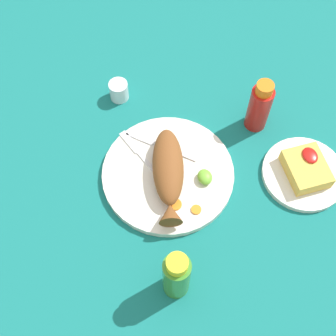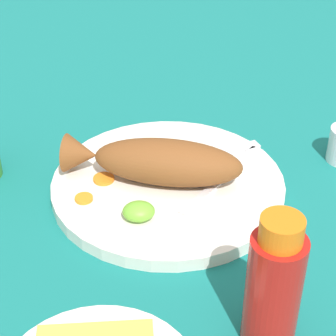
{
  "view_description": "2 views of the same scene",
  "coord_description": "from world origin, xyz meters",
  "px_view_note": "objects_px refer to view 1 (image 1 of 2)",
  "views": [
    {
      "loc": [
        -0.49,
        0.14,
        0.99
      ],
      "look_at": [
        0.0,
        0.0,
        0.04
      ],
      "focal_mm": 50.0,
      "sensor_mm": 36.0,
      "label": 1
    },
    {
      "loc": [
        -0.05,
        -0.65,
        0.49
      ],
      "look_at": [
        0.0,
        0.0,
        0.04
      ],
      "focal_mm": 65.0,
      "sensor_mm": 36.0,
      "label": 2
    }
  ],
  "objects_px": {
    "hot_sauce_bottle_green": "(176,275)",
    "fork_far": "(157,144)",
    "fried_fish": "(168,172)",
    "fork_near": "(141,155)",
    "side_plate_fries": "(303,174)",
    "main_plate": "(168,174)",
    "hot_sauce_bottle_red": "(259,107)",
    "salt_cup": "(119,91)"
  },
  "relations": [
    {
      "from": "hot_sauce_bottle_green",
      "to": "fork_far",
      "type": "bearing_deg",
      "value": -8.47
    },
    {
      "from": "fried_fish",
      "to": "fork_near",
      "type": "xyz_separation_m",
      "value": [
        0.08,
        0.05,
        -0.03
      ]
    },
    {
      "from": "hot_sauce_bottle_green",
      "to": "side_plate_fries",
      "type": "relative_size",
      "value": 0.86
    },
    {
      "from": "hot_sauce_bottle_green",
      "to": "side_plate_fries",
      "type": "bearing_deg",
      "value": -65.09
    },
    {
      "from": "hot_sauce_bottle_green",
      "to": "fork_near",
      "type": "bearing_deg",
      "value": -1.09
    },
    {
      "from": "fork_far",
      "to": "hot_sauce_bottle_green",
      "type": "distance_m",
      "value": 0.35
    },
    {
      "from": "fried_fish",
      "to": "main_plate",
      "type": "bearing_deg",
      "value": 0.0
    },
    {
      "from": "main_plate",
      "to": "side_plate_fries",
      "type": "height_order",
      "value": "main_plate"
    },
    {
      "from": "fork_near",
      "to": "side_plate_fries",
      "type": "bearing_deg",
      "value": -133.61
    },
    {
      "from": "hot_sauce_bottle_red",
      "to": "salt_cup",
      "type": "height_order",
      "value": "hot_sauce_bottle_red"
    },
    {
      "from": "fork_far",
      "to": "salt_cup",
      "type": "bearing_deg",
      "value": -32.28
    },
    {
      "from": "hot_sauce_bottle_red",
      "to": "hot_sauce_bottle_green",
      "type": "xyz_separation_m",
      "value": [
        -0.34,
        0.31,
        0.01
      ]
    },
    {
      "from": "fork_far",
      "to": "hot_sauce_bottle_green",
      "type": "xyz_separation_m",
      "value": [
        -0.34,
        0.05,
        0.06
      ]
    },
    {
      "from": "fork_near",
      "to": "side_plate_fries",
      "type": "distance_m",
      "value": 0.39
    },
    {
      "from": "fork_far",
      "to": "hot_sauce_bottle_red",
      "type": "distance_m",
      "value": 0.26
    },
    {
      "from": "main_plate",
      "to": "hot_sauce_bottle_red",
      "type": "distance_m",
      "value": 0.27
    },
    {
      "from": "fork_near",
      "to": "hot_sauce_bottle_green",
      "type": "xyz_separation_m",
      "value": [
        -0.32,
        0.01,
        0.06
      ]
    },
    {
      "from": "fork_far",
      "to": "salt_cup",
      "type": "height_order",
      "value": "salt_cup"
    },
    {
      "from": "fork_far",
      "to": "side_plate_fries",
      "type": "distance_m",
      "value": 0.36
    },
    {
      "from": "hot_sauce_bottle_red",
      "to": "side_plate_fries",
      "type": "xyz_separation_m",
      "value": [
        -0.17,
        -0.06,
        -0.06
      ]
    },
    {
      "from": "main_plate",
      "to": "side_plate_fries",
      "type": "xyz_separation_m",
      "value": [
        -0.09,
        -0.31,
        -0.0
      ]
    },
    {
      "from": "fork_near",
      "to": "fork_far",
      "type": "height_order",
      "value": "same"
    },
    {
      "from": "fork_near",
      "to": "hot_sauce_bottle_green",
      "type": "height_order",
      "value": "hot_sauce_bottle_green"
    },
    {
      "from": "fork_near",
      "to": "salt_cup",
      "type": "distance_m",
      "value": 0.2
    },
    {
      "from": "hot_sauce_bottle_green",
      "to": "side_plate_fries",
      "type": "xyz_separation_m",
      "value": [
        0.17,
        -0.36,
        -0.07
      ]
    },
    {
      "from": "main_plate",
      "to": "salt_cup",
      "type": "distance_m",
      "value": 0.26
    },
    {
      "from": "fried_fish",
      "to": "fork_near",
      "type": "height_order",
      "value": "fried_fish"
    },
    {
      "from": "main_plate",
      "to": "hot_sauce_bottle_red",
      "type": "relative_size",
      "value": 2.02
    },
    {
      "from": "fork_far",
      "to": "salt_cup",
      "type": "relative_size",
      "value": 2.86
    },
    {
      "from": "main_plate",
      "to": "side_plate_fries",
      "type": "distance_m",
      "value": 0.32
    },
    {
      "from": "fork_far",
      "to": "hot_sauce_bottle_green",
      "type": "bearing_deg",
      "value": 122.92
    },
    {
      "from": "fried_fish",
      "to": "hot_sauce_bottle_red",
      "type": "distance_m",
      "value": 0.27
    },
    {
      "from": "fork_far",
      "to": "side_plate_fries",
      "type": "height_order",
      "value": "fork_far"
    },
    {
      "from": "salt_cup",
      "to": "side_plate_fries",
      "type": "xyz_separation_m",
      "value": [
        -0.34,
        -0.37,
        -0.02
      ]
    },
    {
      "from": "fork_near",
      "to": "fork_far",
      "type": "bearing_deg",
      "value": -87.32
    },
    {
      "from": "hot_sauce_bottle_red",
      "to": "hot_sauce_bottle_green",
      "type": "height_order",
      "value": "hot_sauce_bottle_green"
    },
    {
      "from": "fork_far",
      "to": "hot_sauce_bottle_red",
      "type": "bearing_deg",
      "value": -138.19
    },
    {
      "from": "fried_fish",
      "to": "salt_cup",
      "type": "bearing_deg",
      "value": 24.66
    },
    {
      "from": "fried_fish",
      "to": "salt_cup",
      "type": "height_order",
      "value": "fried_fish"
    },
    {
      "from": "hot_sauce_bottle_green",
      "to": "hot_sauce_bottle_red",
      "type": "bearing_deg",
      "value": -42.17
    },
    {
      "from": "main_plate",
      "to": "fork_near",
      "type": "distance_m",
      "value": 0.08
    },
    {
      "from": "main_plate",
      "to": "fork_near",
      "type": "bearing_deg",
      "value": 38.92
    }
  ]
}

